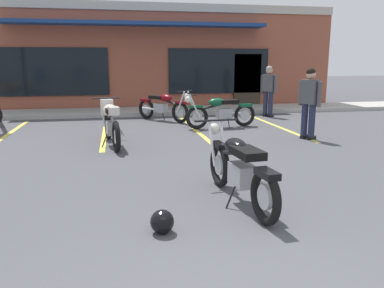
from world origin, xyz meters
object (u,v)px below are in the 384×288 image
at_px(motorcycle_foreground_classic, 239,168).
at_px(person_in_black_shirt, 269,88).
at_px(motorcycle_red_sportbike, 163,106).
at_px(motorcycle_blue_standard, 221,111).
at_px(motorcycle_black_cruiser, 111,121).
at_px(person_by_back_row, 309,99).
at_px(helmet_on_pavement, 162,222).

relative_size(motorcycle_foreground_classic, person_in_black_shirt, 1.26).
distance_m(motorcycle_red_sportbike, person_in_black_shirt, 3.60).
bearing_deg(motorcycle_red_sportbike, motorcycle_blue_standard, -48.45).
distance_m(motorcycle_foreground_classic, motorcycle_black_cruiser, 4.37).
bearing_deg(motorcycle_red_sportbike, motorcycle_foreground_classic, -89.11).
xyz_separation_m(motorcycle_foreground_classic, person_by_back_row, (2.90, 3.75, 0.49)).
relative_size(person_in_black_shirt, person_by_back_row, 1.00).
relative_size(motorcycle_red_sportbike, motorcycle_black_cruiser, 0.83).
bearing_deg(motorcycle_blue_standard, person_by_back_row, -50.81).
xyz_separation_m(motorcycle_blue_standard, helmet_on_pavement, (-2.40, -6.47, -0.33)).
relative_size(motorcycle_red_sportbike, person_by_back_row, 1.04).
relative_size(motorcycle_foreground_classic, motorcycle_black_cruiser, 1.00).
height_order(motorcycle_red_sportbike, person_by_back_row, person_by_back_row).
distance_m(motorcycle_red_sportbike, person_by_back_row, 4.69).
bearing_deg(helmet_on_pavement, person_by_back_row, 48.37).
relative_size(motorcycle_red_sportbike, motorcycle_blue_standard, 0.83).
xyz_separation_m(motorcycle_foreground_classic, person_in_black_shirt, (3.44, 7.58, 0.49)).
height_order(motorcycle_blue_standard, person_in_black_shirt, person_in_black_shirt).
height_order(motorcycle_black_cruiser, helmet_on_pavement, motorcycle_black_cruiser).
relative_size(motorcycle_foreground_classic, helmet_on_pavement, 8.11).
bearing_deg(helmet_on_pavement, motorcycle_foreground_classic, 34.52).
bearing_deg(motorcycle_blue_standard, helmet_on_pavement, -110.32).
height_order(motorcycle_foreground_classic, person_in_black_shirt, person_in_black_shirt).
bearing_deg(person_by_back_row, person_in_black_shirt, 82.05).
bearing_deg(motorcycle_black_cruiser, motorcycle_red_sportbike, 64.59).
xyz_separation_m(motorcycle_black_cruiser, person_in_black_shirt, (5.10, 3.53, 0.42)).
distance_m(motorcycle_blue_standard, person_by_back_row, 2.59).
relative_size(person_by_back_row, helmet_on_pavement, 6.44).
distance_m(motorcycle_blue_standard, helmet_on_pavement, 6.91).
bearing_deg(motorcycle_red_sportbike, motorcycle_black_cruiser, -115.41).
relative_size(motorcycle_red_sportbike, helmet_on_pavement, 6.70).
height_order(motorcycle_black_cruiser, motorcycle_blue_standard, same).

